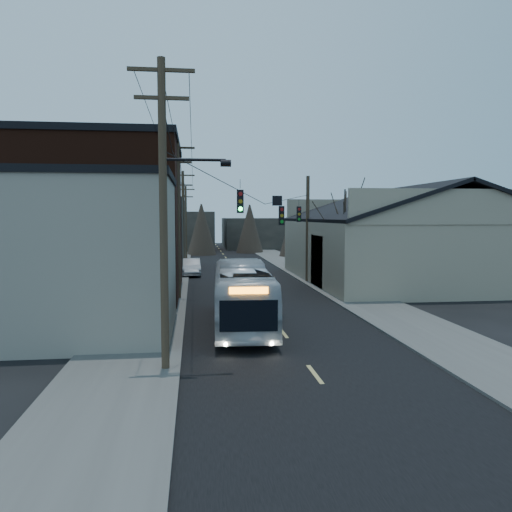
{
  "coord_description": "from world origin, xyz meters",
  "views": [
    {
      "loc": [
        -3.97,
        -14.01,
        5.31
      ],
      "look_at": [
        -0.42,
        14.76,
        3.0
      ],
      "focal_mm": 35.0,
      "sensor_mm": 36.0,
      "label": 1
    }
  ],
  "objects": [
    {
      "name": "ground",
      "position": [
        0.0,
        0.0,
        0.0
      ],
      "size": [
        160.0,
        160.0,
        0.0
      ],
      "primitive_type": "plane",
      "color": "black",
      "rests_on": "ground"
    },
    {
      "name": "road_surface",
      "position": [
        0.0,
        30.0,
        0.01
      ],
      "size": [
        9.0,
        110.0,
        0.02
      ],
      "primitive_type": "cube",
      "color": "black",
      "rests_on": "ground"
    },
    {
      "name": "sidewalk_left",
      "position": [
        -6.5,
        30.0,
        0.06
      ],
      "size": [
        4.0,
        110.0,
        0.12
      ],
      "primitive_type": "cube",
      "color": "#474744",
      "rests_on": "ground"
    },
    {
      "name": "sidewalk_right",
      "position": [
        6.5,
        30.0,
        0.06
      ],
      "size": [
        4.0,
        110.0,
        0.12
      ],
      "primitive_type": "cube",
      "color": "#474744",
      "rests_on": "ground"
    },
    {
      "name": "building_clapboard",
      "position": [
        -9.0,
        9.0,
        3.5
      ],
      "size": [
        8.0,
        8.0,
        7.0
      ],
      "primitive_type": "cube",
      "color": "gray",
      "rests_on": "ground"
    },
    {
      "name": "building_brick",
      "position": [
        -10.0,
        20.0,
        5.0
      ],
      "size": [
        10.0,
        12.0,
        10.0
      ],
      "primitive_type": "cube",
      "color": "black",
      "rests_on": "ground"
    },
    {
      "name": "building_left_far",
      "position": [
        -9.5,
        36.0,
        3.5
      ],
      "size": [
        9.0,
        14.0,
        7.0
      ],
      "primitive_type": "cube",
      "color": "#2D2824",
      "rests_on": "ground"
    },
    {
      "name": "warehouse",
      "position": [
        13.0,
        25.0,
        2.7
      ],
      "size": [
        16.16,
        20.6,
        7.73
      ],
      "color": "gray",
      "rests_on": "ground"
    },
    {
      "name": "building_far_left",
      "position": [
        -6.0,
        65.0,
        3.0
      ],
      "size": [
        10.0,
        12.0,
        6.0
      ],
      "primitive_type": "cube",
      "color": "#2D2824",
      "rests_on": "ground"
    },
    {
      "name": "building_far_right",
      "position": [
        7.0,
        70.0,
        2.5
      ],
      "size": [
        12.0,
        14.0,
        5.0
      ],
      "primitive_type": "cube",
      "color": "#2D2824",
      "rests_on": "ground"
    },
    {
      "name": "bare_tree",
      "position": [
        6.5,
        20.0,
        3.6
      ],
      "size": [
        0.4,
        0.4,
        7.2
      ],
      "primitive_type": "cone",
      "color": "black",
      "rests_on": "ground"
    },
    {
      "name": "utility_lines",
      "position": [
        -3.11,
        24.14,
        4.95
      ],
      "size": [
        11.24,
        45.28,
        10.5
      ],
      "color": "#382B1E",
      "rests_on": "ground"
    },
    {
      "name": "bus",
      "position": [
        -1.7,
        9.8,
        1.52
      ],
      "size": [
        3.09,
        11.02,
        3.04
      ],
      "primitive_type": "imported",
      "rotation": [
        0.0,
        0.0,
        3.09
      ],
      "color": "#AFB4BB",
      "rests_on": "ground"
    },
    {
      "name": "parked_car",
      "position": [
        -4.3,
        30.93,
        0.76
      ],
      "size": [
        1.77,
        4.65,
        1.52
      ],
      "primitive_type": "imported",
      "rotation": [
        0.0,
        0.0,
        0.04
      ],
      "color": "#9FA1A6",
      "rests_on": "ground"
    }
  ]
}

